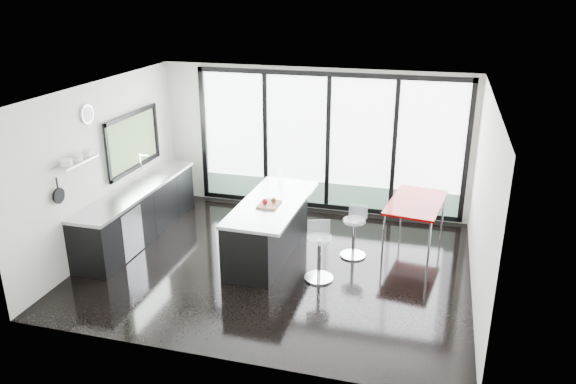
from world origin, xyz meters
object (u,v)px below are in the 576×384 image
(bar_stool_near, at_px, (319,258))
(red_table, at_px, (415,223))
(island, at_px, (268,227))
(bar_stool_far, at_px, (354,238))

(bar_stool_near, distance_m, red_table, 2.10)
(island, distance_m, bar_stool_near, 1.18)
(bar_stool_near, xyz_separation_m, red_table, (1.31, 1.64, 0.04))
(island, relative_size, red_table, 1.58)
(island, relative_size, bar_stool_far, 3.49)
(island, height_order, bar_stool_far, island)
(island, distance_m, red_table, 2.53)
(bar_stool_near, relative_size, red_table, 0.48)
(island, bearing_deg, bar_stool_far, 11.75)
(bar_stool_near, relative_size, bar_stool_far, 1.06)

